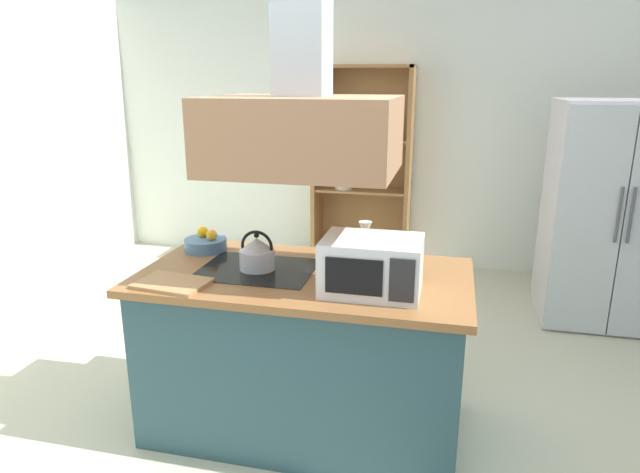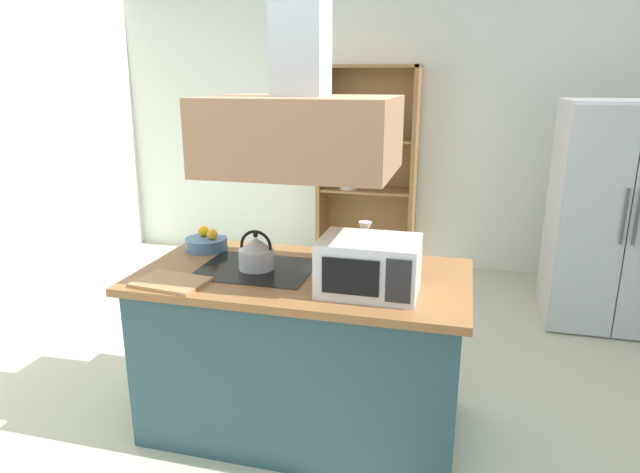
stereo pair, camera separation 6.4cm
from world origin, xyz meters
The scene contains 11 objects.
ground_plane centered at (0.00, 0.00, 0.00)m, with size 7.80×7.80×0.00m, color beige.
wall_back centered at (0.00, 3.00, 1.35)m, with size 6.00×0.12×2.70m, color silver.
kitchen_island centered at (-0.10, -0.03, 0.45)m, with size 1.71×0.92×0.90m.
range_hood centered at (-0.10, -0.03, 1.73)m, with size 0.90×0.70×1.27m.
refrigerator centered at (1.81, 1.90, 0.86)m, with size 0.90×0.77×1.72m.
dish_cabinet centered at (-0.26, 2.78, 0.89)m, with size 0.96×0.40×1.99m.
kettle centered at (-0.36, -0.03, 0.99)m, with size 0.19×0.19×0.21m.
cutting_board centered at (-0.69, -0.35, 0.91)m, with size 0.34×0.24×0.02m, color #AC7E4E.
microwave centered at (0.27, -0.21, 1.03)m, with size 0.46×0.35×0.26m.
wine_glass_on_counter centered at (0.16, 0.31, 1.05)m, with size 0.08×0.08×0.21m.
fruit_bowl centered at (-0.77, 0.21, 0.94)m, with size 0.24×0.24×0.13m.
Camera 1 is at (0.61, -2.65, 1.88)m, focal length 31.09 mm.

